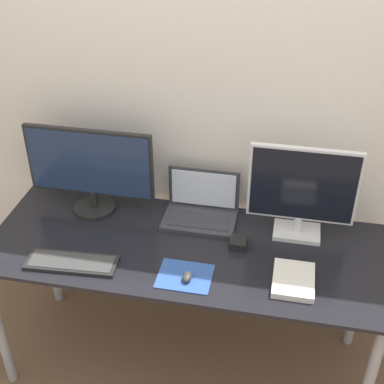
# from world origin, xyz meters

# --- Properties ---
(wall_back) EXTENTS (7.00, 0.05, 2.50)m
(wall_back) POSITION_xyz_m (0.00, 0.75, 1.25)
(wall_back) COLOR silver
(wall_back) RESTS_ON ground_plane
(desk) EXTENTS (1.76, 0.68, 0.76)m
(desk) POSITION_xyz_m (0.00, 0.34, 0.66)
(desk) COLOR black
(desk) RESTS_ON ground_plane
(monitor_left) EXTENTS (0.60, 0.20, 0.43)m
(monitor_left) POSITION_xyz_m (-0.49, 0.53, 0.99)
(monitor_left) COLOR black
(monitor_left) RESTS_ON desk
(monitor_right) EXTENTS (0.47, 0.15, 0.44)m
(monitor_right) POSITION_xyz_m (0.48, 0.53, 0.99)
(monitor_right) COLOR silver
(monitor_right) RESTS_ON desk
(laptop) EXTENTS (0.34, 0.22, 0.22)m
(laptop) POSITION_xyz_m (0.03, 0.57, 0.81)
(laptop) COLOR #333338
(laptop) RESTS_ON desk
(keyboard) EXTENTS (0.40, 0.16, 0.02)m
(keyboard) POSITION_xyz_m (-0.45, 0.13, 0.76)
(keyboard) COLOR black
(keyboard) RESTS_ON desk
(mousepad) EXTENTS (0.22, 0.18, 0.00)m
(mousepad) POSITION_xyz_m (0.04, 0.15, 0.76)
(mousepad) COLOR #2D519E
(mousepad) RESTS_ON desk
(mouse) EXTENTS (0.04, 0.06, 0.03)m
(mouse) POSITION_xyz_m (0.05, 0.13, 0.78)
(mouse) COLOR #333333
(mouse) RESTS_ON mousepad
(book) EXTENTS (0.17, 0.22, 0.03)m
(book) POSITION_xyz_m (0.48, 0.20, 0.77)
(book) COLOR silver
(book) RESTS_ON desk
(power_brick) EXTENTS (0.07, 0.08, 0.04)m
(power_brick) POSITION_xyz_m (0.23, 0.39, 0.77)
(power_brick) COLOR black
(power_brick) RESTS_ON desk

